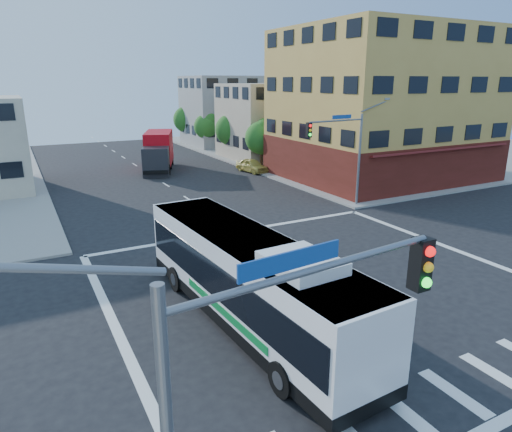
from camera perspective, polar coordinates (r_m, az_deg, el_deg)
ground at (r=21.90m, az=8.78°, el=-8.82°), size 120.00×120.00×0.00m
sidewalk_ne at (r=69.81m, az=14.94°, el=8.39°), size 50.00×50.00×0.15m
corner_building_ne at (r=47.00m, az=15.50°, el=11.79°), size 18.10×15.44×14.00m
building_east_near at (r=57.77m, az=2.40°, el=11.76°), size 12.06×10.06×9.00m
building_east_far at (r=70.14m, az=-3.52°, el=13.00°), size 12.06×10.06×10.00m
signal_mast_ne at (r=34.06m, az=10.87°, el=8.95°), size 7.91×1.13×8.07m
signal_mast_sw at (r=7.31m, az=2.28°, el=-19.75°), size 7.91×1.01×8.07m
street_tree_a at (r=50.12m, az=0.84°, el=9.99°), size 3.60×3.60×5.53m
street_tree_b at (r=57.20m, az=-3.09°, el=10.95°), size 3.80×3.80×5.79m
street_tree_c at (r=64.54m, az=-6.15°, el=11.25°), size 3.40×3.40×5.29m
street_tree_d at (r=71.97m, az=-8.60°, el=12.04°), size 4.00×4.00×6.03m
transit_bus at (r=17.84m, az=-0.90°, el=-7.83°), size 3.66×13.57×3.98m
box_truck at (r=50.56m, az=-12.09°, el=7.81°), size 5.59×9.25×4.01m
parked_car at (r=48.54m, az=-0.52°, el=6.33°), size 2.37×4.36×1.41m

